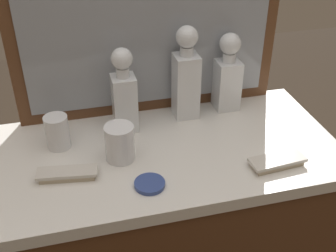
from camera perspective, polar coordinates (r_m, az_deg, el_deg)
dresser at (r=1.61m, az=0.00°, el=-16.26°), size 1.04×0.53×0.92m
dresser_mirror at (r=1.37m, az=-2.62°, el=13.63°), size 0.87×0.03×0.62m
crystal_decanter_center at (r=1.47m, az=7.87°, el=6.23°), size 0.08×0.08×0.27m
crystal_decanter_far_right at (r=1.34m, az=-5.82°, el=3.72°), size 0.07×0.07×0.28m
crystal_decanter_rear at (r=1.40m, az=2.40°, el=5.97°), size 0.08×0.08×0.31m
crystal_tumbler_right at (r=1.24m, az=-6.41°, el=-2.40°), size 0.09×0.09×0.11m
crystal_tumbler_far_left at (r=1.32m, az=-14.45°, el=-0.93°), size 0.07×0.07×0.10m
silver_brush_center at (r=1.27m, az=14.27°, el=-4.61°), size 0.17×0.08×0.02m
silver_brush_far_left at (r=1.22m, az=-13.22°, el=-6.20°), size 0.17×0.07×0.02m
porcelain_dish at (r=1.16m, az=-2.45°, el=-7.69°), size 0.08×0.08×0.01m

